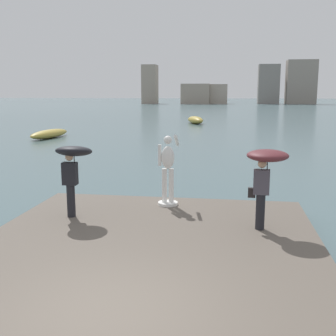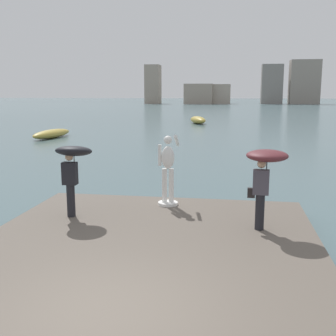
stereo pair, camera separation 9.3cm
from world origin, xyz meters
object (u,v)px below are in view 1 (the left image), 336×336
at_px(statue_white_figure, 168,171).
at_px(boat_mid, 49,134).
at_px(onlooker_right, 266,167).
at_px(onlooker_left, 73,161).
at_px(boat_near, 195,120).

xyz_separation_m(statue_white_figure, boat_mid, (-12.78, 20.14, -1.07)).
height_order(statue_white_figure, onlooker_right, statue_white_figure).
xyz_separation_m(statue_white_figure, onlooker_left, (-2.30, -1.54, 0.51)).
height_order(onlooker_right, boat_near, onlooker_right).
distance_m(statue_white_figure, boat_near, 37.66).
height_order(statue_white_figure, onlooker_left, statue_white_figure).
distance_m(onlooker_left, boat_mid, 24.13).
relative_size(statue_white_figure, onlooker_right, 1.07).
relative_size(statue_white_figure, onlooker_left, 1.05).
relative_size(statue_white_figure, boat_near, 0.45).
bearing_deg(onlooker_right, boat_near, 97.25).
bearing_deg(statue_white_figure, boat_near, 93.62).
bearing_deg(boat_near, onlooker_right, -82.75).
bearing_deg(boat_near, boat_mid, -120.84).
height_order(onlooker_left, boat_mid, onlooker_left).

